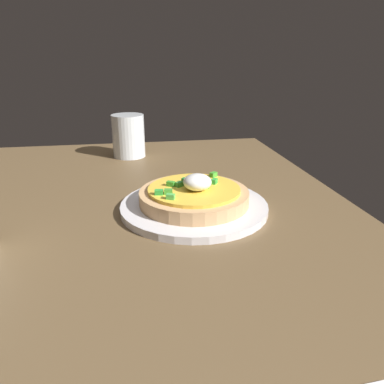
# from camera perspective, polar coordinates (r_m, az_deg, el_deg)

# --- Properties ---
(dining_table) EXTENTS (1.13, 0.75, 0.03)m
(dining_table) POSITION_cam_1_polar(r_m,az_deg,el_deg) (0.57, -8.84, -7.07)
(dining_table) COLOR brown
(dining_table) RESTS_ON ground
(plate) EXTENTS (0.24, 0.24, 0.01)m
(plate) POSITION_cam_1_polar(r_m,az_deg,el_deg) (0.61, 0.00, -2.27)
(plate) COLOR silver
(plate) RESTS_ON dining_table
(pizza) EXTENTS (0.18, 0.18, 0.05)m
(pizza) POSITION_cam_1_polar(r_m,az_deg,el_deg) (0.60, 0.02, -0.48)
(pizza) COLOR tan
(pizza) RESTS_ON plate
(cup_near) EXTENTS (0.08, 0.08, 0.10)m
(cup_near) POSITION_cam_1_polar(r_m,az_deg,el_deg) (0.94, -10.02, 8.41)
(cup_near) COLOR silver
(cup_near) RESTS_ON dining_table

